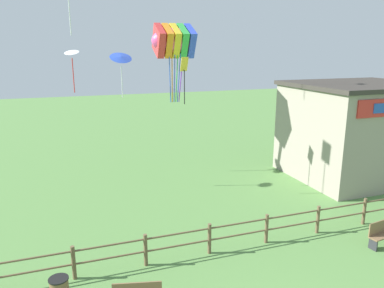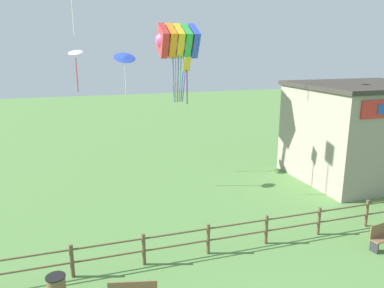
% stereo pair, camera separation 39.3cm
% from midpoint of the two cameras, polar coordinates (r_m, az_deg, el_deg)
% --- Properties ---
extents(wooden_fence, '(19.99, 0.14, 1.22)m').
position_cam_midpoint_polar(wooden_fence, '(14.67, 1.89, -13.93)').
color(wooden_fence, brown).
rests_on(wooden_fence, ground_plane).
extents(seaside_building, '(7.93, 6.65, 5.71)m').
position_cam_midpoint_polar(seaside_building, '(24.76, 23.54, 1.96)').
color(seaside_building, gray).
rests_on(seaside_building, ground_plane).
extents(park_bench_by_building, '(1.49, 0.61, 1.03)m').
position_cam_midpoint_polar(park_bench_by_building, '(17.00, 26.50, -12.02)').
color(park_bench_by_building, brown).
rests_on(park_bench_by_building, ground_plane).
extents(kite_rainbow_parafoil, '(2.77, 2.08, 4.71)m').
position_cam_midpoint_polar(kite_rainbow_parafoil, '(23.22, -3.25, 15.42)').
color(kite_rainbow_parafoil, '#E54C8C').
extents(kite_blue_delta, '(1.40, 1.30, 2.76)m').
position_cam_midpoint_polar(kite_blue_delta, '(23.18, -11.29, 12.77)').
color(kite_blue_delta, blue).
extents(kite_white_delta, '(1.01, 1.00, 2.27)m').
position_cam_midpoint_polar(kite_white_delta, '(21.04, -18.38, 12.79)').
color(kite_white_delta, white).
extents(kite_yellow_diamond, '(0.53, 0.39, 2.47)m').
position_cam_midpoint_polar(kite_yellow_diamond, '(20.08, -1.74, 10.81)').
color(kite_yellow_diamond, yellow).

